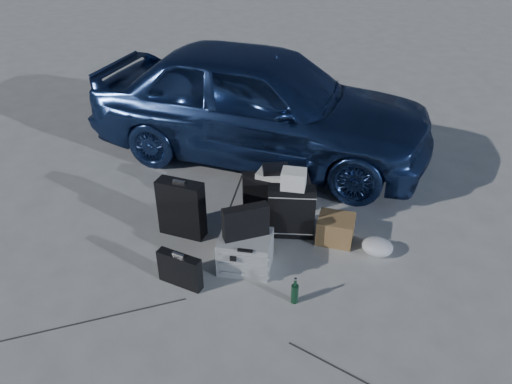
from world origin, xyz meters
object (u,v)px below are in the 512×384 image
suitcase_right (291,212)px  cardboard_box (336,229)px  suitcase_left (181,208)px  duffel_bag (276,192)px  pelican_case (245,252)px  green_bottle (295,291)px  briefcase (180,270)px  car (260,103)px

suitcase_right → cardboard_box: size_ratio=1.59×
suitcase_right → suitcase_left: bearing=-177.5°
suitcase_left → suitcase_right: suitcase_left is taller
suitcase_right → duffel_bag: suitcase_right is taller
pelican_case → suitcase_left: suitcase_left is taller
suitcase_right → green_bottle: bearing=-87.5°
suitcase_left → duffel_bag: suitcase_left is taller
briefcase → cardboard_box: 1.68m
car → green_bottle: 2.92m
pelican_case → duffel_bag: (0.34, 1.08, 0.01)m
pelican_case → cardboard_box: pelican_case is taller
suitcase_left → duffel_bag: 1.14m
duffel_bag → cardboard_box: (0.60, -0.66, -0.05)m
suitcase_left → car: bearing=85.7°
car → briefcase: size_ratio=10.21×
briefcase → suitcase_left: bearing=122.0°
pelican_case → duffel_bag: bearing=83.1°
pelican_case → suitcase_right: suitcase_right is taller
car → cardboard_box: (0.76, -1.93, -0.62)m
suitcase_left → suitcase_right: bearing=19.2°
pelican_case → cardboard_box: 1.02m
duffel_bag → cardboard_box: 0.89m
green_bottle → pelican_case: bearing=131.9°
car → duffel_bag: (0.16, -1.27, -0.57)m
car → green_bottle: bearing=-154.3°
suitcase_right → duffel_bag: (-0.14, 0.56, -0.10)m
pelican_case → suitcase_left: size_ratio=0.78×
green_bottle → duffel_bag: bearing=93.8°
suitcase_right → green_bottle: suitcase_right is taller
cardboard_box → green_bottle: size_ratio=1.40×
suitcase_right → cardboard_box: bearing=-7.8°
car → pelican_case: (-0.17, -2.35, -0.58)m
briefcase → suitcase_right: bearing=62.4°
briefcase → cardboard_box: bearing=50.4°
cardboard_box → suitcase_left: bearing=175.3°
car → duffel_bag: car is taller
car → green_bottle: car is taller
cardboard_box → green_bottle: 1.03m
suitcase_left → suitcase_right: 1.15m
suitcase_right → green_bottle: (-0.03, -1.01, -0.16)m
suitcase_left → green_bottle: 1.54m
suitcase_right → green_bottle: size_ratio=2.22×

